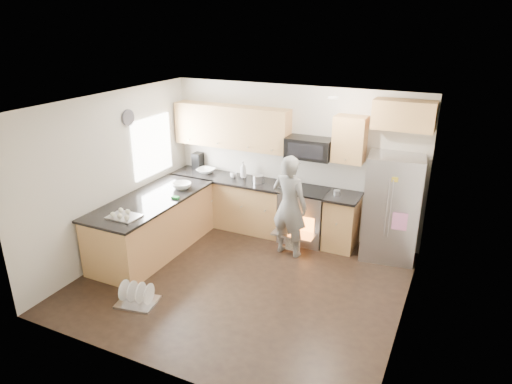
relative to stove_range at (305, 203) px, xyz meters
The scene contains 8 objects.
ground 1.86m from the stove_range, 101.69° to the right, with size 4.50×4.50×0.00m, color black.
room_shell 1.99m from the stove_range, 103.00° to the right, with size 4.54×4.04×2.62m.
back_cabinet_run 0.98m from the stove_range, behind, with size 4.45×0.64×2.50m.
peninsula 2.56m from the stove_range, 145.45° to the right, with size 0.96×2.36×1.02m.
stove_range is the anchor object (origin of this frame).
refrigerator 1.43m from the stove_range, ahead, with size 0.90×0.74×1.69m.
person 0.60m from the stove_range, 95.85° to the right, with size 0.61×0.40×1.67m, color slate.
dish_rack 3.16m from the stove_range, 116.46° to the right, with size 0.58×0.50×0.32m.
Camera 1 is at (2.67, -5.14, 3.62)m, focal length 32.00 mm.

